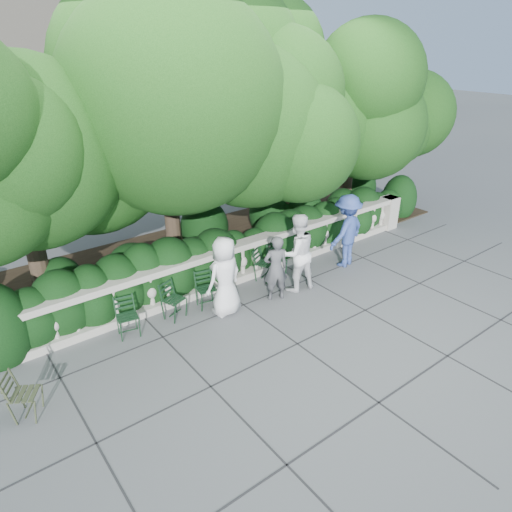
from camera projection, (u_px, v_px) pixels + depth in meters
ground at (284, 313)px, 9.92m from camera, size 90.00×90.00×0.00m
balustrade at (236, 264)px, 11.00m from camera, size 12.00×0.44×1.00m
shrub_hedge at (210, 264)px, 12.07m from camera, size 15.00×2.60×1.70m
tree_canopy at (223, 105)px, 10.86m from camera, size 15.04×6.52×6.78m
chair_a at (181, 320)px, 9.70m from camera, size 0.57×0.60×0.84m
chair_b at (132, 339)px, 9.07m from camera, size 0.52×0.55×0.84m
chair_c at (210, 309)px, 10.06m from camera, size 0.52×0.55×0.84m
chair_d at (270, 281)px, 11.25m from camera, size 0.61×0.63×0.84m
chair_e at (279, 277)px, 11.39m from camera, size 0.54×0.57×0.84m
chair_weathered at (40, 415)px, 7.26m from camera, size 0.64×0.62×0.84m
person_businessman at (225, 276)px, 9.58m from camera, size 0.95×0.70×1.77m
person_woman_grey at (276, 268)px, 10.16m from camera, size 0.66×0.54×1.55m
person_casual_man at (297, 253)px, 10.49m from camera, size 1.02×0.85×1.88m
person_older_blue at (346, 231)px, 11.63m from camera, size 1.35×0.93×1.91m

